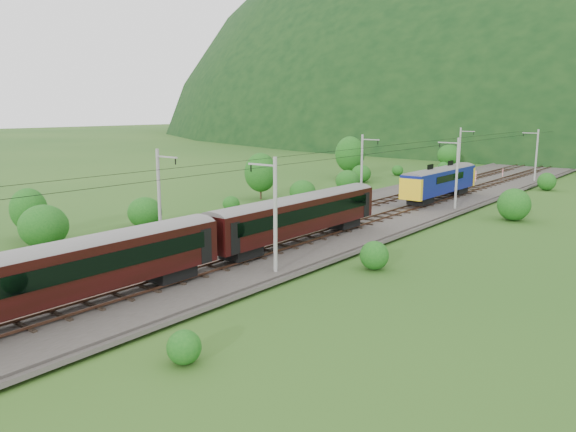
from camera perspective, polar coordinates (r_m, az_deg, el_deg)
The scene contains 14 objects.
ground at distance 43.58m, azimuth -7.58°, elevation -4.53°, with size 600.00×600.00×0.00m, color #224C17.
railbed at distance 50.76m, azimuth 0.55°, elevation -2.05°, with size 14.00×220.00×0.30m, color #38332D.
track_left at distance 52.18m, azimuth -1.53°, elevation -1.44°, with size 2.40×220.00×0.27m.
track_right at distance 49.31m, azimuth 2.75°, elevation -2.18°, with size 2.40×220.00×0.27m.
catenary_left at distance 71.47m, azimuth 7.56°, elevation 5.17°, with size 2.54×192.28×8.00m.
catenary_right at distance 66.07m, azimuth 16.72°, elevation 4.34°, with size 2.54×192.28×8.00m.
overhead_wires at distance 49.67m, azimuth 0.56°, elevation 5.79°, with size 4.83×198.00×0.03m.
mountain_ridge at distance 361.97m, azimuth 14.02°, elevation 8.76°, with size 336.00×280.00×132.00m, color black.
train at distance 33.29m, azimuth -21.05°, elevation -4.23°, with size 2.71×108.89×4.70m.
hazard_post_near at distance 91.66m, azimuth 18.52°, elevation 3.84°, with size 0.18×0.18×1.71m, color red.
hazard_post_far at distance 99.69m, azimuth 20.98°, elevation 4.13°, with size 0.15×0.15×1.44m, color red.
signal at distance 67.66m, azimuth 7.64°, elevation 2.21°, with size 0.21×0.21×1.89m.
vegetation_left at distance 68.22m, azimuth -4.11°, elevation 3.20°, with size 13.03×145.32×6.98m.
vegetation_right at distance 50.91m, azimuth 16.50°, elevation -1.18°, with size 6.06×97.30×3.03m.
Camera 1 is at (30.36, -29.06, 11.52)m, focal length 35.00 mm.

